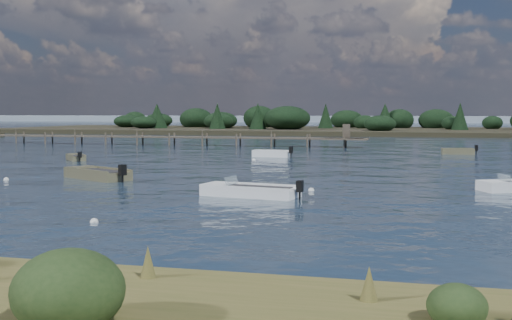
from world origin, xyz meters
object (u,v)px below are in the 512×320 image
(tender_far_grey, at_px, (76,159))
(dinghy_mid_grey, at_px, (97,176))
(jetty, at_px, (140,137))
(dinghy_mid_white_a, at_px, (250,193))
(tender_far_white, at_px, (271,155))
(tender_far_grey_b, at_px, (458,153))

(tender_far_grey, distance_m, dinghy_mid_grey, 16.25)
(dinghy_mid_grey, distance_m, jetty, 41.22)
(tender_far_grey, distance_m, jetty, 25.71)
(tender_far_grey, bearing_deg, dinghy_mid_white_a, -43.02)
(tender_far_white, relative_size, dinghy_mid_white_a, 0.72)
(dinghy_mid_grey, relative_size, jetty, 0.08)
(jetty, bearing_deg, tender_far_grey, -77.64)
(tender_far_white, xyz_separation_m, tender_far_grey, (-15.28, -7.84, -0.04))
(tender_far_white, xyz_separation_m, jetty, (-20.78, 17.26, 0.81))
(dinghy_mid_white_a, height_order, dinghy_mid_grey, dinghy_mid_grey)
(tender_far_white, xyz_separation_m, tender_far_grey_b, (16.74, 8.16, -0.01))
(tender_far_grey, relative_size, dinghy_mid_white_a, 0.56)
(tender_far_grey_b, distance_m, dinghy_mid_white_a, 36.87)
(tender_far_white, relative_size, tender_far_grey_b, 1.08)
(dinghy_mid_white_a, xyz_separation_m, dinghy_mid_grey, (-11.15, 5.55, 0.03))
(dinghy_mid_grey, bearing_deg, jetty, 110.85)
(tender_far_grey_b, relative_size, jetty, 0.05)
(dinghy_mid_white_a, bearing_deg, dinghy_mid_grey, 153.54)
(tender_far_grey_b, bearing_deg, tender_far_white, -154.02)
(tender_far_grey_b, height_order, jetty, jetty)
(dinghy_mid_white_a, bearing_deg, tender_far_grey_b, 71.49)
(tender_far_white, xyz_separation_m, dinghy_mid_white_a, (5.04, -26.80, -0.02))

